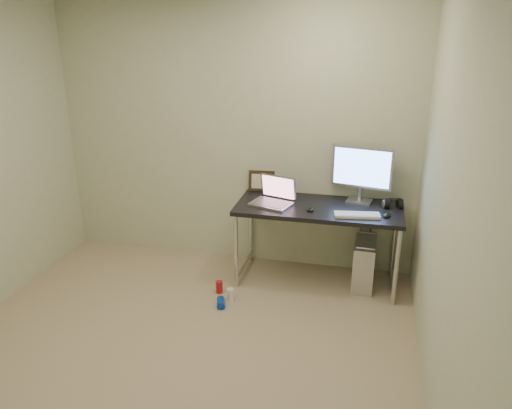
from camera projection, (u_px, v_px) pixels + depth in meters
name	position (u px, v px, depth m)	size (l,w,h in m)	color
floor	(173.00, 360.00, 3.62)	(3.50, 3.50, 0.00)	tan
wall_back	(234.00, 139.00, 4.78)	(3.50, 0.02, 2.50)	beige
wall_right	(450.00, 222.00, 2.82)	(0.02, 3.50, 2.50)	beige
desk	(319.00, 215.00, 4.51)	(1.48, 0.65, 0.75)	black
tower_computer	(364.00, 264.00, 4.57)	(0.20, 0.43, 0.47)	silver
cable_a	(361.00, 234.00, 4.77)	(0.01, 0.01, 0.70)	black
cable_b	(370.00, 237.00, 4.74)	(0.01, 0.01, 0.72)	black
can_red	(219.00, 287.00, 4.50)	(0.06, 0.06, 0.11)	#B41722
can_white	(230.00, 295.00, 4.37)	(0.06, 0.06, 0.11)	white
can_blue	(221.00, 303.00, 4.29)	(0.07, 0.07, 0.13)	#0D3BB5
laptop	(274.00, 197.00, 4.53)	(0.42, 0.38, 0.24)	silver
monitor	(362.00, 170.00, 4.48)	(0.55, 0.20, 0.52)	silver
keyboard	(357.00, 215.00, 4.24)	(0.38, 0.12, 0.02)	white
mouse_right	(387.00, 215.00, 4.23)	(0.06, 0.10, 0.04)	black
mouse_left	(310.00, 208.00, 4.37)	(0.06, 0.10, 0.03)	black
headphones	(393.00, 204.00, 4.43)	(0.19, 0.11, 0.12)	black
picture_frame	(262.00, 181.00, 4.84)	(0.25, 0.03, 0.20)	black
webcam	(276.00, 184.00, 4.77)	(0.05, 0.04, 0.13)	silver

